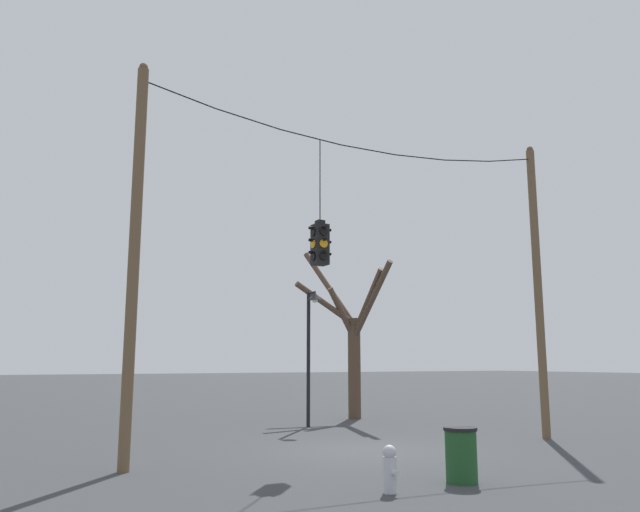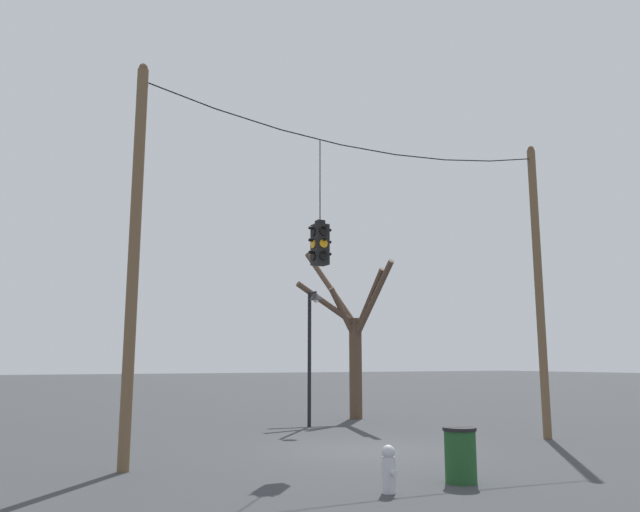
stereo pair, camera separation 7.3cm
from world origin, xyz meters
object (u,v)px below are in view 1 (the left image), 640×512
object	(u,v)px
street_lamp	(311,329)
trash_bin	(461,455)
bare_tree	(351,337)
utility_pole_right	(538,287)
traffic_light_near_right_pole	(320,243)
fire_hydrant	(390,469)
utility_pole_left	(134,257)

from	to	relation	value
street_lamp	trash_bin	distance (m)	10.05
bare_tree	trash_bin	world-z (taller)	bare_tree
utility_pole_right	traffic_light_near_right_pole	xyz separation A→B (m)	(-7.01, 0.00, 0.65)
fire_hydrant	utility_pole_left	bearing A→B (deg)	130.84
fire_hydrant	trash_bin	distance (m)	1.61
utility_pole_left	utility_pole_right	xyz separation A→B (m)	(11.27, 0.00, 0.00)
traffic_light_near_right_pole	fire_hydrant	world-z (taller)	traffic_light_near_right_pole
trash_bin	traffic_light_near_right_pole	bearing A→B (deg)	101.66
traffic_light_near_right_pole	bare_tree	distance (m)	9.41
traffic_light_near_right_pole	trash_bin	size ratio (longest dim) A/B	3.25
trash_bin	utility_pole_left	bearing A→B (deg)	142.73
street_lamp	fire_hydrant	world-z (taller)	street_lamp
traffic_light_near_right_pole	street_lamp	distance (m)	6.48
utility_pole_right	bare_tree	distance (m)	7.86
traffic_light_near_right_pole	street_lamp	world-z (taller)	traffic_light_near_right_pole
traffic_light_near_right_pole	fire_hydrant	size ratio (longest dim) A/B	4.08
street_lamp	trash_bin	bearing A→B (deg)	-101.01
utility_pole_left	traffic_light_near_right_pole	distance (m)	4.30
utility_pole_left	fire_hydrant	xyz separation A→B (m)	(3.44, -3.99, -3.80)
utility_pole_right	fire_hydrant	xyz separation A→B (m)	(-7.82, -3.99, -3.80)
utility_pole_right	traffic_light_near_right_pole	distance (m)	7.05
utility_pole_left	bare_tree	distance (m)	12.23
utility_pole_right	fire_hydrant	size ratio (longest dim) A/B	11.14
traffic_light_near_right_pole	bare_tree	xyz separation A→B (m)	(5.28, 7.57, -1.85)
street_lamp	utility_pole_left	bearing A→B (deg)	-140.57
street_lamp	utility_pole_right	bearing A→B (deg)	-52.37
utility_pole_right	bare_tree	world-z (taller)	utility_pole_right
bare_tree	trash_bin	xyz separation A→B (m)	(-4.48, -11.41, -2.51)
utility_pole_left	traffic_light_near_right_pole	world-z (taller)	utility_pole_left
utility_pole_right	trash_bin	bearing A→B (deg)	-148.33
utility_pole_left	traffic_light_near_right_pole	xyz separation A→B (m)	(4.25, 0.00, 0.65)
bare_tree	utility_pole_right	bearing A→B (deg)	-77.06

